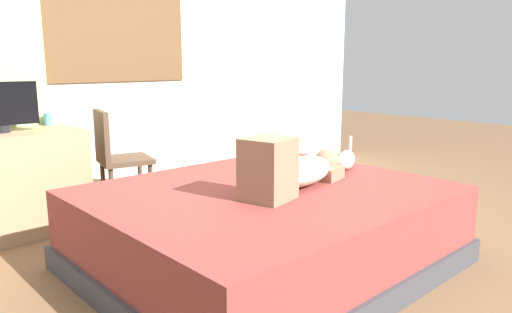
# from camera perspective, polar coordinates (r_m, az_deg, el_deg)

# --- Properties ---
(ground_plane) EXTENTS (16.00, 16.00, 0.00)m
(ground_plane) POSITION_cam_1_polar(r_m,az_deg,el_deg) (2.96, 5.07, -13.26)
(ground_plane) COLOR brown
(back_wall_with_window) EXTENTS (6.40, 0.14, 2.90)m
(back_wall_with_window) POSITION_cam_1_polar(r_m,az_deg,el_deg) (4.50, -16.56, 13.67)
(back_wall_with_window) COLOR beige
(back_wall_with_window) RESTS_ON ground
(bed) EXTENTS (2.03, 1.72, 0.48)m
(bed) POSITION_cam_1_polar(r_m,az_deg,el_deg) (2.94, 1.22, -8.41)
(bed) COLOR #38383D
(bed) RESTS_ON ground
(person_lying) EXTENTS (0.94, 0.44, 0.34)m
(person_lying) POSITION_cam_1_polar(r_m,az_deg,el_deg) (2.85, 4.54, -1.54)
(person_lying) COLOR #CCB299
(person_lying) RESTS_ON bed
(cat) EXTENTS (0.33, 0.22, 0.21)m
(cat) POSITION_cam_1_polar(r_m,az_deg,el_deg) (3.40, 10.61, -0.42)
(cat) COLOR silver
(cat) RESTS_ON bed
(desk) EXTENTS (0.90, 0.56, 0.74)m
(desk) POSITION_cam_1_polar(r_m,az_deg,el_deg) (3.85, -26.61, -2.83)
(desk) COLOR #997A56
(desk) RESTS_ON ground
(tv_monitor) EXTENTS (0.48, 0.10, 0.35)m
(tv_monitor) POSITION_cam_1_polar(r_m,az_deg,el_deg) (3.75, -28.10, 5.27)
(tv_monitor) COLOR black
(tv_monitor) RESTS_ON desk
(cup) EXTENTS (0.06, 0.06, 0.10)m
(cup) POSITION_cam_1_polar(r_m,az_deg,el_deg) (4.04, -23.47, 4.10)
(cup) COLOR teal
(cup) RESTS_ON desk
(chair_by_desk) EXTENTS (0.46, 0.46, 0.86)m
(chair_by_desk) POSITION_cam_1_polar(r_m,az_deg,el_deg) (3.90, -16.28, 0.18)
(chair_by_desk) COLOR #4C3828
(chair_by_desk) RESTS_ON ground
(curtain_left) EXTENTS (0.44, 0.06, 2.53)m
(curtain_left) POSITION_cam_1_polar(r_m,az_deg,el_deg) (4.06, -26.93, 10.60)
(curtain_left) COLOR #ADCC75
(curtain_left) RESTS_ON ground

